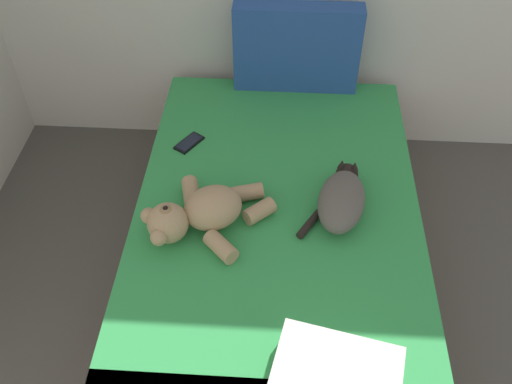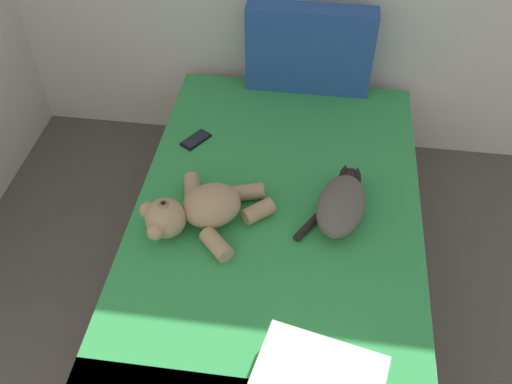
# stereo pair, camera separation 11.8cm
# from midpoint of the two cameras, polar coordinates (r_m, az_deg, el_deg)

# --- Properties ---
(bed) EXTENTS (1.26, 2.08, 0.46)m
(bed) POSITION_cam_midpoint_polar(r_m,az_deg,el_deg) (2.52, 0.66, -6.35)
(bed) COLOR olive
(bed) RESTS_ON ground_plane
(patterned_cushion) EXTENTS (0.64, 0.12, 0.46)m
(patterned_cushion) POSITION_cam_midpoint_polar(r_m,az_deg,el_deg) (2.93, 2.96, 14.37)
(patterned_cushion) COLOR #264C99
(patterned_cushion) RESTS_ON bed
(cat) EXTENTS (0.31, 0.42, 0.15)m
(cat) POSITION_cam_midpoint_polar(r_m,az_deg,el_deg) (2.34, 7.28, -0.71)
(cat) COLOR #59514C
(cat) RESTS_ON bed
(teddy_bear) EXTENTS (0.54, 0.44, 0.18)m
(teddy_bear) POSITION_cam_midpoint_polar(r_m,az_deg,el_deg) (2.28, -7.15, -2.18)
(teddy_bear) COLOR tan
(teddy_bear) RESTS_ON bed
(cell_phone) EXTENTS (0.14, 0.16, 0.01)m
(cell_phone) POSITION_cam_midpoint_polar(r_m,az_deg,el_deg) (2.70, -8.05, 4.95)
(cell_phone) COLOR black
(cell_phone) RESTS_ON bed
(throw_pillow) EXTENTS (0.45, 0.36, 0.11)m
(throw_pillow) POSITION_cam_midpoint_polar(r_m,az_deg,el_deg) (1.89, 6.24, -18.41)
(throw_pillow) COLOR white
(throw_pillow) RESTS_ON bed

